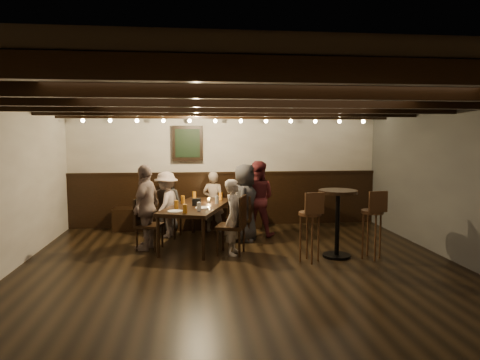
{
  "coord_description": "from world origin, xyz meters",
  "views": [
    {
      "loc": [
        -0.7,
        -5.52,
        1.91
      ],
      "look_at": [
        0.06,
        1.3,
        1.19
      ],
      "focal_mm": 32.0,
      "sensor_mm": 36.0,
      "label": 1
    }
  ],
  "objects": [
    {
      "name": "pint_g",
      "position": [
        -0.83,
        1.08,
        0.78
      ],
      "size": [
        0.07,
        0.07,
        0.14
      ],
      "primitive_type": "cylinder",
      "color": "#BF7219",
      "rests_on": "dining_table"
    },
    {
      "name": "person_bench_centre",
      "position": [
        -0.3,
        2.86,
        0.6
      ],
      "size": [
        0.51,
        0.41,
        1.2
      ],
      "primitive_type": "imported",
      "rotation": [
        0.0,
        0.0,
        2.83
      ],
      "color": "gray",
      "rests_on": "floor"
    },
    {
      "name": "plate_near",
      "position": [
        -0.98,
        1.24,
        0.71
      ],
      "size": [
        0.24,
        0.24,
        0.01
      ],
      "primitive_type": "cylinder",
      "color": "white",
      "rests_on": "dining_table"
    },
    {
      "name": "pint_e",
      "position": [
        -0.97,
        1.5,
        0.78
      ],
      "size": [
        0.07,
        0.07,
        0.14
      ],
      "primitive_type": "cylinder",
      "color": "#BF7219",
      "rests_on": "dining_table"
    },
    {
      "name": "plate_far",
      "position": [
        -0.55,
        1.52,
        0.71
      ],
      "size": [
        0.24,
        0.24,
        0.01
      ],
      "primitive_type": "cylinder",
      "color": "white",
      "rests_on": "dining_table"
    },
    {
      "name": "bar_stool_right",
      "position": [
        2.05,
        0.7,
        0.4
      ],
      "size": [
        0.34,
        0.36,
        1.08
      ],
      "rotation": [
        0.0,
        0.0,
        0.1
      ],
      "color": "#3D2313",
      "rests_on": "floor"
    },
    {
      "name": "chair_right_far",
      "position": [
        -0.08,
        1.21,
        0.29
      ],
      "size": [
        0.55,
        0.55,
        0.95
      ],
      "rotation": [
        0.0,
        0.0,
        1.26
      ],
      "color": "black",
      "rests_on": "floor"
    },
    {
      "name": "candle",
      "position": [
        -0.42,
        2.11,
        0.73
      ],
      "size": [
        0.05,
        0.05,
        0.05
      ],
      "primitive_type": "cylinder",
      "color": "beige",
      "rests_on": "dining_table"
    },
    {
      "name": "pint_d",
      "position": [
        -0.28,
        1.95,
        0.78
      ],
      "size": [
        0.07,
        0.07,
        0.14
      ],
      "primitive_type": "cylinder",
      "color": "silver",
      "rests_on": "dining_table"
    },
    {
      "name": "pint_b",
      "position": [
        -0.19,
        2.4,
        0.78
      ],
      "size": [
        0.07,
        0.07,
        0.14
      ],
      "primitive_type": "cylinder",
      "color": "#BF7219",
      "rests_on": "dining_table"
    },
    {
      "name": "pint_a",
      "position": [
        -0.67,
        2.61,
        0.78
      ],
      "size": [
        0.07,
        0.07,
        0.14
      ],
      "primitive_type": "cylinder",
      "color": "#BF7219",
      "rests_on": "dining_table"
    },
    {
      "name": "person_right_far",
      "position": [
        -0.05,
        1.2,
        0.61
      ],
      "size": [
        0.41,
        0.51,
        1.22
      ],
      "primitive_type": "imported",
      "rotation": [
        0.0,
        0.0,
        1.26
      ],
      "color": "#B4A698",
      "rests_on": "floor"
    },
    {
      "name": "chair_right_near",
      "position": [
        0.2,
        2.06,
        0.26
      ],
      "size": [
        0.49,
        0.49,
        0.85
      ],
      "rotation": [
        0.0,
        0.0,
        1.26
      ],
      "color": "black",
      "rests_on": "floor"
    },
    {
      "name": "person_bench_right",
      "position": [
        0.51,
        2.43,
        0.72
      ],
      "size": [
        0.83,
        0.73,
        1.43
      ],
      "primitive_type": "imported",
      "rotation": [
        0.0,
        0.0,
        2.83
      ],
      "color": "maroon",
      "rests_on": "floor"
    },
    {
      "name": "chair_left_far",
      "position": [
        -1.45,
        1.65,
        0.26
      ],
      "size": [
        0.5,
        0.5,
        0.86
      ],
      "rotation": [
        0.0,
        0.0,
        -1.89
      ],
      "color": "black",
      "rests_on": "floor"
    },
    {
      "name": "person_left_far",
      "position": [
        -1.48,
        1.66,
        0.72
      ],
      "size": [
        0.59,
        0.91,
        1.43
      ],
      "primitive_type": "imported",
      "rotation": [
        0.0,
        0.0,
        -1.89
      ],
      "color": "gray",
      "rests_on": "floor"
    },
    {
      "name": "pint_f",
      "position": [
        -0.61,
        1.27,
        0.78
      ],
      "size": [
        0.07,
        0.07,
        0.14
      ],
      "primitive_type": "cylinder",
      "color": "silver",
      "rests_on": "dining_table"
    },
    {
      "name": "pint_c",
      "position": [
        -0.88,
        2.04,
        0.78
      ],
      "size": [
        0.07,
        0.07,
        0.14
      ],
      "primitive_type": "cylinder",
      "color": "#BF7219",
      "rests_on": "dining_table"
    },
    {
      "name": "chair_left_near",
      "position": [
        -1.17,
        2.51,
        0.27
      ],
      "size": [
        0.51,
        0.51,
        0.89
      ],
      "rotation": [
        0.0,
        0.0,
        -1.89
      ],
      "color": "black",
      "rests_on": "floor"
    },
    {
      "name": "bar_stool_left",
      "position": [
        1.05,
        0.65,
        0.4
      ],
      "size": [
        0.34,
        0.36,
        1.08
      ],
      "rotation": [
        0.0,
        0.0,
        0.14
      ],
      "color": "#3D2313",
      "rests_on": "floor"
    },
    {
      "name": "person_right_near",
      "position": [
        0.23,
        2.05,
        0.7
      ],
      "size": [
        0.64,
        0.79,
        1.4
      ],
      "primitive_type": "imported",
      "rotation": [
        0.0,
        0.0,
        1.26
      ],
      "color": "#2B2A2D",
      "rests_on": "floor"
    },
    {
      "name": "person_bench_left",
      "position": [
        -1.2,
        2.99,
        0.59
      ],
      "size": [
        0.66,
        0.53,
        1.18
      ],
      "primitive_type": "imported",
      "rotation": [
        0.0,
        0.0,
        2.83
      ],
      "color": "#2A2A2C",
      "rests_on": "floor"
    },
    {
      "name": "person_left_near",
      "position": [
        -1.2,
        2.52,
        0.62
      ],
      "size": [
        0.69,
        0.9,
        1.24
      ],
      "primitive_type": "imported",
      "rotation": [
        0.0,
        0.0,
        -1.89
      ],
      "color": "gray",
      "rests_on": "floor"
    },
    {
      "name": "high_top_table",
      "position": [
        1.55,
        0.86,
        0.7
      ],
      "size": [
        0.6,
        0.6,
        1.06
      ],
      "color": "black",
      "rests_on": "floor"
    },
    {
      "name": "condiment_caddy",
      "position": [
        -0.64,
        1.81,
        0.77
      ],
      "size": [
        0.15,
        0.1,
        0.12
      ],
      "primitive_type": "cube",
      "color": "black",
      "rests_on": "dining_table"
    },
    {
      "name": "dining_table",
      "position": [
        -0.63,
        1.86,
        0.65
      ],
      "size": [
        1.39,
        2.05,
        0.71
      ],
      "rotation": [
        0.0,
        0.0,
        -0.31
      ],
      "color": "black",
      "rests_on": "floor"
    },
    {
      "name": "room",
      "position": [
        -0.29,
        2.21,
        1.07
      ],
      "size": [
        7.0,
        7.0,
        7.0
      ],
      "color": "black",
      "rests_on": "ground"
    }
  ]
}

